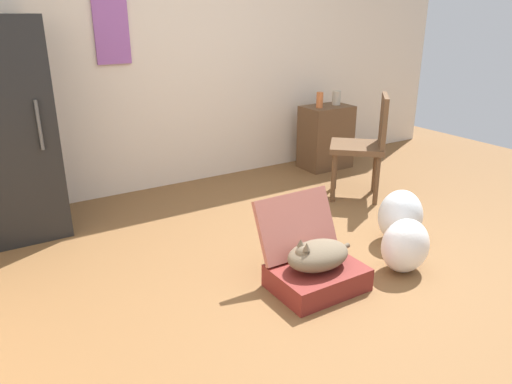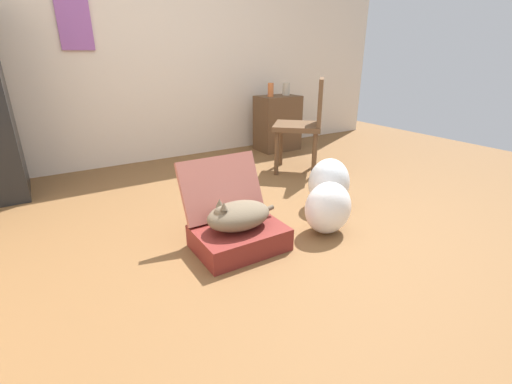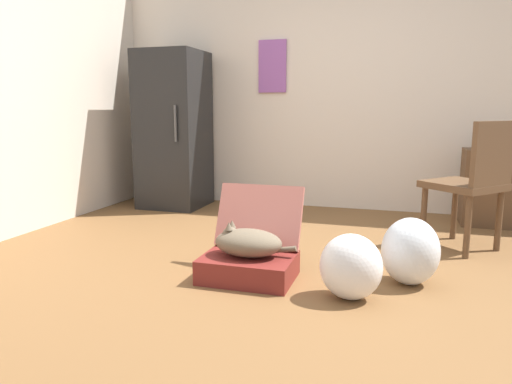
{
  "view_description": "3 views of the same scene",
  "coord_description": "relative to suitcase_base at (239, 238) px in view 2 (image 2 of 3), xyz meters",
  "views": [
    {
      "loc": [
        -2.0,
        -2.13,
        1.63
      ],
      "look_at": [
        -0.35,
        0.52,
        0.46
      ],
      "focal_mm": 34.01,
      "sensor_mm": 36.0,
      "label": 1
    },
    {
      "loc": [
        -1.24,
        -1.84,
        1.17
      ],
      "look_at": [
        -0.02,
        0.13,
        0.26
      ],
      "focal_mm": 24.79,
      "sensor_mm": 36.0,
      "label": 2
    },
    {
      "loc": [
        0.57,
        -2.72,
        1.03
      ],
      "look_at": [
        -0.34,
        0.25,
        0.48
      ],
      "focal_mm": 33.16,
      "sensor_mm": 36.0,
      "label": 3
    }
  ],
  "objects": [
    {
      "name": "side_table",
      "position": [
        1.66,
        1.94,
        0.27
      ],
      "size": [
        0.52,
        0.36,
        0.68
      ],
      "primitive_type": "cube",
      "color": "brown",
      "rests_on": "ground"
    },
    {
      "name": "vase_tall",
      "position": [
        1.53,
        1.91,
        0.68
      ],
      "size": [
        0.07,
        0.07,
        0.16
      ],
      "primitive_type": "cylinder",
      "color": "#CC6B38",
      "rests_on": "side_table"
    },
    {
      "name": "chair",
      "position": [
        1.36,
        1.04,
        0.45
      ],
      "size": [
        0.65,
        0.65,
        0.95
      ],
      "rotation": [
        0.0,
        0.0,
        -2.31
      ],
      "color": "brown",
      "rests_on": "ground"
    },
    {
      "name": "wall_back",
      "position": [
        0.28,
        2.35,
        1.23
      ],
      "size": [
        6.4,
        0.15,
        2.6
      ],
      "color": "beige",
      "rests_on": "ground"
    },
    {
      "name": "ground_plane",
      "position": [
        0.29,
        0.09,
        -0.07
      ],
      "size": [
        7.68,
        7.68,
        0.0
      ],
      "primitive_type": "plane",
      "color": "brown",
      "rests_on": "ground"
    },
    {
      "name": "vase_short",
      "position": [
        1.79,
        1.95,
        0.68
      ],
      "size": [
        0.09,
        0.09,
        0.15
      ],
      "primitive_type": "cylinder",
      "color": "#B7AD99",
      "rests_on": "side_table"
    },
    {
      "name": "plastic_bag_white",
      "position": [
        0.63,
        -0.13,
        0.11
      ],
      "size": [
        0.34,
        0.28,
        0.37
      ],
      "primitive_type": "ellipsoid",
      "color": "white",
      "rests_on": "ground"
    },
    {
      "name": "suitcase_lid",
      "position": [
        0.0,
        0.23,
        0.27
      ],
      "size": [
        0.55,
        0.2,
        0.39
      ],
      "primitive_type": "cube",
      "rotation": [
        1.15,
        0.0,
        0.0
      ],
      "color": "#B26356",
      "rests_on": "suitcase_base"
    },
    {
      "name": "cat",
      "position": [
        -0.01,
        0.0,
        0.16
      ],
      "size": [
        0.5,
        0.28,
        0.21
      ],
      "color": "brown",
      "rests_on": "suitcase_base"
    },
    {
      "name": "suitcase_base",
      "position": [
        0.0,
        0.0,
        0.0
      ],
      "size": [
        0.55,
        0.42,
        0.15
      ],
      "primitive_type": "cube",
      "color": "maroon",
      "rests_on": "ground"
    },
    {
      "name": "plastic_bag_clear",
      "position": [
        0.94,
        0.2,
        0.13
      ],
      "size": [
        0.34,
        0.31,
        0.4
      ],
      "primitive_type": "ellipsoid",
      "color": "silver",
      "rests_on": "ground"
    }
  ]
}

